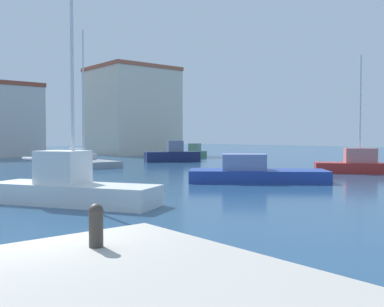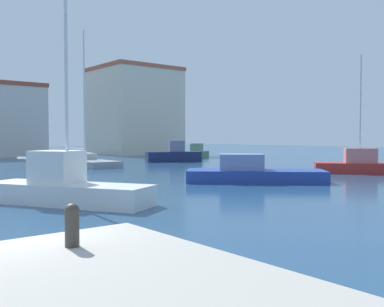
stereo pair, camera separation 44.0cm
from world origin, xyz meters
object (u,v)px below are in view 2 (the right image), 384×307
object	(u,v)px
mooring_bollard	(72,223)
motorboat_blue_distant_north	(253,173)
motorboat_navy_outer_mooring	(174,155)
sailboat_grey_inner_mooring	(84,161)
sailboat_white_behind_lamppost	(65,186)
motorboat_green_distant_east	(197,153)
sailboat_red_far_right	(360,164)

from	to	relation	value
mooring_bollard	motorboat_blue_distant_north	world-z (taller)	motorboat_blue_distant_north
motorboat_navy_outer_mooring	motorboat_blue_distant_north	size ratio (longest dim) A/B	0.78
mooring_bollard	sailboat_grey_inner_mooring	distance (m)	31.51
mooring_bollard	sailboat_white_behind_lamppost	bearing A→B (deg)	67.44
motorboat_navy_outer_mooring	sailboat_grey_inner_mooring	size ratio (longest dim) A/B	0.49
motorboat_green_distant_east	motorboat_blue_distant_north	world-z (taller)	motorboat_green_distant_east
motorboat_navy_outer_mooring	motorboat_blue_distant_north	bearing A→B (deg)	-114.43
sailboat_grey_inner_mooring	motorboat_blue_distant_north	distance (m)	18.10
sailboat_red_far_right	motorboat_blue_distant_north	size ratio (longest dim) A/B	1.12
motorboat_navy_outer_mooring	motorboat_green_distant_east	distance (m)	9.37
sailboat_white_behind_lamppost	motorboat_green_distant_east	bearing A→B (deg)	42.51
sailboat_white_behind_lamppost	motorboat_navy_outer_mooring	size ratio (longest dim) A/B	1.87
sailboat_grey_inner_mooring	motorboat_blue_distant_north	size ratio (longest dim) A/B	1.60
sailboat_grey_inner_mooring	motorboat_green_distant_east	size ratio (longest dim) A/B	2.11
sailboat_white_behind_lamppost	sailboat_red_far_right	bearing A→B (deg)	1.12
sailboat_grey_inner_mooring	motorboat_green_distant_east	bearing A→B (deg)	17.91
sailboat_red_far_right	motorboat_navy_outer_mooring	bearing A→B (deg)	94.75
sailboat_red_far_right	motorboat_green_distant_east	xyz separation A→B (m)	(6.02, 24.21, -0.05)
mooring_bollard	sailboat_grey_inner_mooring	size ratio (longest dim) A/B	0.06
mooring_bollard	sailboat_red_far_right	distance (m)	26.53
motorboat_green_distant_east	sailboat_white_behind_lamppost	bearing A→B (deg)	-137.49
mooring_bollard	motorboat_navy_outer_mooring	bearing A→B (deg)	50.82
sailboat_white_behind_lamppost	motorboat_navy_outer_mooring	xyz separation A→B (m)	(19.28, 19.10, -0.01)
mooring_bollard	motorboat_green_distant_east	distance (m)	45.74
sailboat_grey_inner_mooring	mooring_bollard	bearing A→B (deg)	-115.69
sailboat_grey_inner_mooring	motorboat_green_distant_east	xyz separation A→B (m)	(17.05, 5.51, 0.11)
mooring_bollard	sailboat_white_behind_lamppost	size ratio (longest dim) A/B	0.06
sailboat_red_far_right	sailboat_grey_inner_mooring	xyz separation A→B (m)	(-11.03, 18.70, -0.16)
sailboat_grey_inner_mooring	motorboat_green_distant_east	distance (m)	17.92
motorboat_green_distant_east	sailboat_grey_inner_mooring	bearing A→B (deg)	-162.09
sailboat_white_behind_lamppost	motorboat_green_distant_east	world-z (taller)	sailboat_white_behind_lamppost
mooring_bollard	motorboat_navy_outer_mooring	distance (m)	36.62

